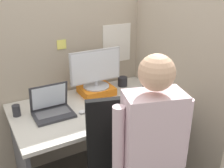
% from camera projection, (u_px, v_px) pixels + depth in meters
% --- Properties ---
extents(cubicle_panel_back, '(1.85, 0.05, 1.69)m').
position_uv_depth(cubicle_panel_back, '(75.00, 78.00, 2.50)').
color(cubicle_panel_back, tan).
rests_on(cubicle_panel_back, ground).
extents(cubicle_panel_right, '(0.04, 1.43, 1.69)m').
position_uv_depth(cubicle_panel_right, '(166.00, 82.00, 2.42)').
color(cubicle_panel_right, tan).
rests_on(cubicle_panel_right, ground).
extents(desk, '(1.35, 0.78, 0.75)m').
position_uv_depth(desk, '(95.00, 125.00, 2.28)').
color(desk, beige).
rests_on(desk, ground).
extents(paper_box, '(0.29, 0.26, 0.07)m').
position_uv_depth(paper_box, '(96.00, 90.00, 2.40)').
color(paper_box, orange).
rests_on(paper_box, desk).
extents(monitor, '(0.48, 0.24, 0.35)m').
position_uv_depth(monitor, '(96.00, 69.00, 2.33)').
color(monitor, '#B2B2B7').
rests_on(monitor, paper_box).
extents(laptop, '(0.30, 0.23, 0.24)m').
position_uv_depth(laptop, '(52.00, 109.00, 2.04)').
color(laptop, '#2D2D33').
rests_on(laptop, desk).
extents(mouse, '(0.06, 0.04, 0.03)m').
position_uv_depth(mouse, '(82.00, 112.00, 2.07)').
color(mouse, silver).
rests_on(mouse, desk).
extents(stapler, '(0.05, 0.14, 0.04)m').
position_uv_depth(stapler, '(149.00, 86.00, 2.52)').
color(stapler, '#2D2D33').
rests_on(stapler, desk).
extents(carrot_toy, '(0.04, 0.14, 0.04)m').
position_uv_depth(carrot_toy, '(118.00, 112.00, 2.05)').
color(carrot_toy, orange).
rests_on(carrot_toy, desk).
extents(person, '(0.46, 0.49, 1.39)m').
position_uv_depth(person, '(159.00, 152.00, 1.53)').
color(person, black).
rests_on(person, ground).
extents(coffee_mug, '(0.09, 0.09, 0.09)m').
position_uv_depth(coffee_mug, '(123.00, 82.00, 2.57)').
color(coffee_mug, '#232328').
rests_on(coffee_mug, desk).
extents(pen_cup, '(0.06, 0.06, 0.09)m').
position_uv_depth(pen_cup, '(16.00, 111.00, 2.02)').
color(pen_cup, '#28282D').
rests_on(pen_cup, desk).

